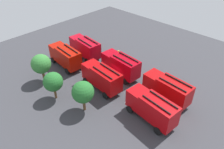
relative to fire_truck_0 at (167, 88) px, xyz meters
name	(u,v)px	position (x,y,z in m)	size (l,w,h in m)	color
ground_plane	(112,81)	(8.78, 2.22, -2.15)	(55.26, 55.26, 0.00)	#38383D
fire_truck_0	(167,88)	(0.00, 0.00, 0.00)	(7.35, 3.15, 3.88)	#A9080A
fire_truck_1	(121,65)	(8.97, -0.06, 0.00)	(7.35, 3.15, 3.88)	#A8030F
fire_truck_2	(85,47)	(18.01, 0.03, 0.00)	(7.40, 3.31, 3.88)	#B10716
fire_truck_3	(152,107)	(-0.63, 4.68, 0.00)	(7.41, 3.34, 3.88)	#AE070C
fire_truck_4	(102,77)	(8.77, 4.54, 0.00)	(7.36, 3.17, 3.88)	#AE0608
fire_truck_5	(65,56)	(17.98, 4.63, 0.00)	(7.37, 3.20, 3.88)	#AB0F04
firefighter_0	(118,54)	(12.83, -3.76, -1.12)	(0.47, 0.46, 1.82)	black
firefighter_1	(53,53)	(22.43, 4.47, -1.19)	(0.48, 0.36, 1.71)	black
firefighter_2	(122,57)	(11.70, -3.40, -1.11)	(0.48, 0.39, 1.84)	black
firefighter_3	(107,56)	(14.15, -1.99, -1.26)	(0.48, 0.39, 1.62)	black
firefighter_4	(90,42)	(20.82, -3.54, -1.17)	(0.39, 0.48, 1.75)	black
tree_0	(83,92)	(7.03, 9.59, 1.00)	(3.03, 3.03, 4.69)	brown
tree_1	(53,82)	(12.04, 10.94, 0.82)	(2.85, 2.85, 4.41)	brown
tree_2	(41,64)	(17.01, 9.81, 1.10)	(3.12, 3.12, 4.84)	brown
traffic_cone_0	(106,74)	(10.74, 1.73, -1.86)	(0.41, 0.41, 0.58)	#F2600C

